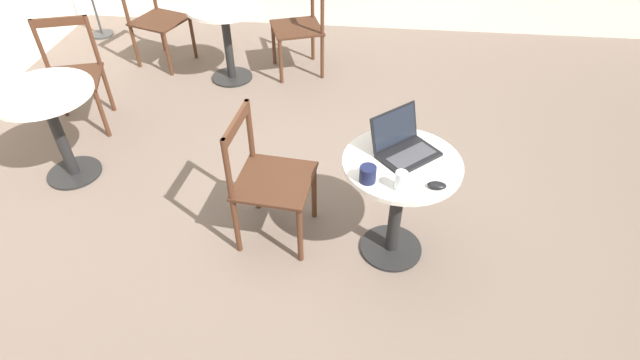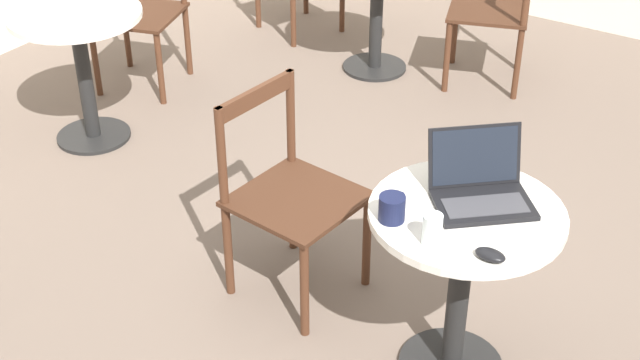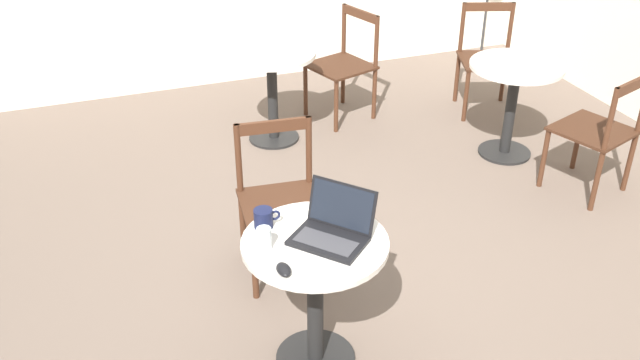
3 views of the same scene
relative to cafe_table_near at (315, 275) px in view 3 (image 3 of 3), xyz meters
The scene contains 12 objects.
ground_plane 0.77m from the cafe_table_near, 62.41° to the left, with size 16.00×16.00×0.00m, color #66564C.
cafe_table_near is the anchor object (origin of this frame).
cafe_table_mid 2.62m from the cafe_table_near, 36.61° to the left, with size 0.67×0.67×0.72m.
cafe_table_far 2.46m from the cafe_table_near, 77.93° to the left, with size 0.67×0.67×0.72m.
chair_near_back 0.80m from the cafe_table_near, 84.29° to the left, with size 0.50×0.50×0.88m.
chair_mid_front 2.50m from the cafe_table_near, 20.83° to the left, with size 0.58×0.58×0.88m.
chair_mid_back 3.34m from the cafe_table_near, 44.63° to the left, with size 0.58×0.58×0.88m.
chair_far_right 2.89m from the cafe_table_near, 65.48° to the left, with size 0.58×0.58×0.88m.
laptop 0.25m from the cafe_table_near, ahead, with size 0.42×0.43×0.23m.
mouse 0.34m from the cafe_table_near, 139.66° to the right, with size 0.06×0.10×0.03m.
mug 0.35m from the cafe_table_near, 133.77° to the left, with size 0.13×0.09×0.09m.
drinking_glass 0.34m from the cafe_table_near, behind, with size 0.06×0.06×0.11m.
Camera 3 is at (-1.14, -2.97, 2.59)m, focal length 40.00 mm.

